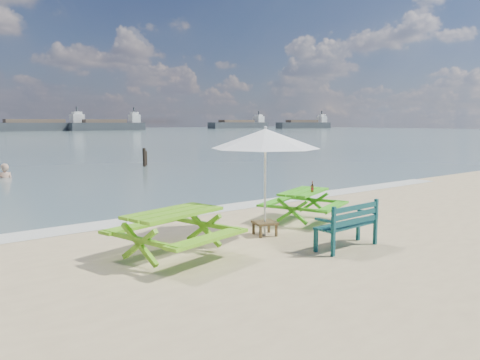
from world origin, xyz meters
TOP-DOWN VIEW (x-y plane):
  - foam_strip at (0.00, 4.60)m, footprint 22.00×0.90m
  - picnic_table_left at (-2.60, 1.28)m, footprint 2.16×2.31m
  - picnic_table_right at (1.39, 2.03)m, footprint 2.11×2.20m
  - park_bench at (0.32, -0.14)m, footprint 1.42×0.53m
  - side_table at (-0.25, 1.55)m, footprint 0.56×0.56m
  - patio_umbrella at (-0.25, 1.55)m, footprint 2.80×2.80m
  - beer_bottle at (1.38, 1.75)m, footprint 0.07×0.07m
  - swimmer at (-2.37, 16.14)m, footprint 0.73×0.52m
  - mooring_pilings at (4.77, 17.23)m, footprint 0.56×0.76m
  - cargo_ships at (57.08, 122.29)m, footprint 138.21×31.45m

SIDE VIEW (x-z plane):
  - swimmer at x=-2.37m, z-range -1.27..0.62m
  - foam_strip at x=0.00m, z-range 0.00..0.01m
  - side_table at x=-0.25m, z-range 0.01..0.30m
  - park_bench at x=0.32m, z-range -0.16..0.69m
  - mooring_pilings at x=4.77m, z-range -0.24..0.95m
  - picnic_table_right at x=1.39m, z-range -0.01..0.73m
  - picnic_table_left at x=-2.60m, z-range -0.02..0.82m
  - beer_bottle at x=1.38m, z-range 0.70..0.96m
  - cargo_ships at x=57.08m, z-range -1.02..3.38m
  - patio_umbrella at x=-0.25m, z-range 0.92..3.16m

